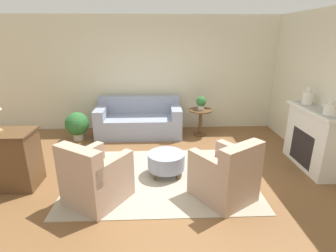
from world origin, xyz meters
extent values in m
plane|color=brown|center=(0.00, 0.00, 0.00)|extent=(16.00, 16.00, 0.00)
cube|color=beige|center=(0.00, 2.68, 1.40)|extent=(9.23, 0.12, 2.80)
cube|color=#B2A893|center=(0.00, 0.00, 0.01)|extent=(3.11, 2.19, 0.01)
cube|color=#8E99B2|center=(-0.49, 2.07, 0.24)|extent=(2.02, 0.91, 0.47)
cube|color=#8E99B2|center=(-0.49, 2.43, 0.69)|extent=(2.02, 0.20, 0.43)
cube|color=#8E99B2|center=(-1.38, 2.05, 0.59)|extent=(0.24, 0.87, 0.24)
cube|color=#8E99B2|center=(0.40, 2.05, 0.59)|extent=(0.24, 0.87, 0.24)
cube|color=brown|center=(-0.49, 1.65, 0.03)|extent=(1.82, 0.05, 0.06)
cube|color=tan|center=(-0.92, -0.60, 0.24)|extent=(1.04, 1.06, 0.45)
cube|color=tan|center=(-1.08, -0.85, 0.71)|extent=(0.71, 0.56, 0.49)
cube|color=tan|center=(-0.67, -0.74, 0.60)|extent=(0.53, 0.71, 0.27)
cube|color=tan|center=(-1.15, -0.43, 0.60)|extent=(0.53, 0.71, 0.27)
cube|color=brown|center=(-0.72, -0.29, 0.04)|extent=(0.57, 0.40, 0.06)
cube|color=tan|center=(0.92, -0.60, 0.24)|extent=(1.04, 1.06, 0.45)
cube|color=tan|center=(1.08, -0.85, 0.71)|extent=(0.71, 0.56, 0.49)
cube|color=tan|center=(1.15, -0.43, 0.60)|extent=(0.53, 0.71, 0.27)
cube|color=tan|center=(0.67, -0.74, 0.60)|extent=(0.53, 0.71, 0.27)
cube|color=brown|center=(0.72, -0.29, 0.04)|extent=(0.57, 0.40, 0.06)
cylinder|color=#8E99B2|center=(0.10, 0.10, 0.27)|extent=(0.64, 0.64, 0.28)
cylinder|color=brown|center=(-0.09, -0.09, 0.07)|extent=(0.05, 0.05, 0.12)
cylinder|color=brown|center=(0.29, -0.09, 0.07)|extent=(0.05, 0.05, 0.12)
cylinder|color=brown|center=(-0.09, 0.29, 0.07)|extent=(0.05, 0.05, 0.12)
cylinder|color=brown|center=(0.29, 0.29, 0.07)|extent=(0.05, 0.05, 0.12)
cylinder|color=brown|center=(1.00, 2.02, 0.63)|extent=(0.57, 0.57, 0.03)
cylinder|color=brown|center=(1.00, 2.02, 0.31)|extent=(0.08, 0.08, 0.61)
cylinder|color=brown|center=(1.00, 2.02, 0.01)|extent=(0.31, 0.31, 0.03)
cube|color=white|center=(2.76, 0.30, 0.56)|extent=(0.36, 1.26, 1.11)
cube|color=#282323|center=(2.59, 0.30, 0.39)|extent=(0.02, 0.69, 0.61)
cube|color=white|center=(2.74, 0.30, 1.09)|extent=(0.44, 1.36, 0.05)
cube|color=brown|center=(-2.49, -0.15, 0.47)|extent=(1.01, 0.54, 0.93)
cylinder|color=silver|center=(2.74, 0.64, 1.23)|extent=(0.18, 0.18, 0.22)
cylinder|color=silver|center=(2.74, 0.64, 1.38)|extent=(0.08, 0.08, 0.09)
cylinder|color=silver|center=(2.74, -0.05, 1.20)|extent=(0.21, 0.21, 0.17)
cylinder|color=silver|center=(2.74, -0.05, 1.32)|extent=(0.09, 0.09, 0.07)
cylinder|color=beige|center=(1.00, 2.02, 0.70)|extent=(0.15, 0.15, 0.10)
sphere|color=#2D6B33|center=(1.00, 2.02, 0.85)|extent=(0.24, 0.24, 0.24)
cylinder|color=beige|center=(-1.91, 1.84, 0.08)|extent=(0.24, 0.24, 0.16)
sphere|color=#2D6B33|center=(-1.91, 1.84, 0.39)|extent=(0.54, 0.54, 0.54)
camera|label=1|loc=(-0.04, -3.99, 2.32)|focal=28.00mm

